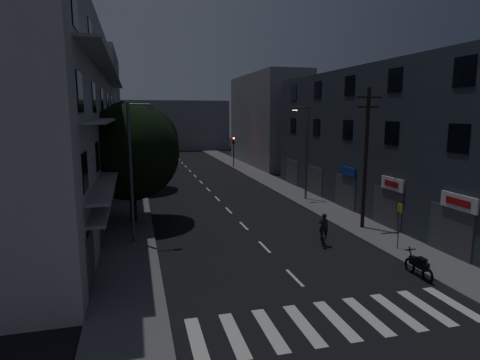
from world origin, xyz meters
name	(u,v)px	position (x,y,z in m)	size (l,w,h in m)	color
ground	(207,189)	(0.00, 25.00, 0.00)	(160.00, 160.00, 0.00)	black
sidewalk_left	(131,192)	(-7.50, 25.00, 0.07)	(3.00, 90.00, 0.15)	#565659
sidewalk_right	(277,185)	(7.50, 25.00, 0.07)	(3.00, 90.00, 0.15)	#565659
crosswalk	(336,320)	(0.00, -2.00, 0.00)	(10.90, 3.00, 0.01)	beige
lane_markings	(198,179)	(0.00, 31.25, 0.01)	(0.15, 60.50, 0.01)	beige
building_left	(64,121)	(-11.98, 18.00, 6.99)	(7.00, 36.00, 14.00)	#AAABA5
building_right	(378,139)	(11.99, 14.00, 5.50)	(6.19, 28.00, 11.00)	#2C333B
building_far_left	(97,110)	(-12.00, 48.00, 8.00)	(6.00, 20.00, 16.00)	slate
building_far_right	(267,120)	(12.00, 42.00, 6.50)	(6.00, 20.00, 13.00)	slate
building_far_end	(169,125)	(0.00, 70.00, 5.00)	(24.00, 8.00, 10.00)	slate
tree_near	(132,148)	(-7.15, 13.66, 5.21)	(6.55, 6.55, 8.08)	black
tree_mid	(131,134)	(-7.23, 26.18, 5.52)	(6.99, 6.99, 8.60)	black
tree_far	(133,141)	(-7.18, 36.57, 4.13)	(5.14, 5.14, 6.36)	black
traffic_signal_far_right	(234,146)	(6.36, 39.59, 3.10)	(0.28, 0.37, 4.10)	black
traffic_signal_far_left	(137,148)	(-6.66, 38.96, 3.10)	(0.28, 0.37, 4.10)	black
street_lamp_left_near	(133,166)	(-7.11, 8.91, 4.60)	(1.51, 0.25, 8.00)	#5A5B61
street_lamp_right	(306,148)	(7.25, 17.38, 4.60)	(1.51, 0.25, 8.00)	#5A5B61
street_lamp_left_far	(135,141)	(-6.91, 29.48, 4.60)	(1.51, 0.25, 8.00)	slate
utility_pole	(366,156)	(7.34, 8.23, 4.87)	(1.80, 0.24, 9.00)	black
bus_stop_sign	(399,218)	(6.95, 4.00, 1.89)	(0.06, 0.35, 2.52)	#595B60
motorcycle	(419,266)	(5.65, 0.65, 0.51)	(0.58, 2.00, 1.28)	black
cyclist	(323,235)	(3.36, 5.87, 0.65)	(0.98, 1.60, 1.91)	black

